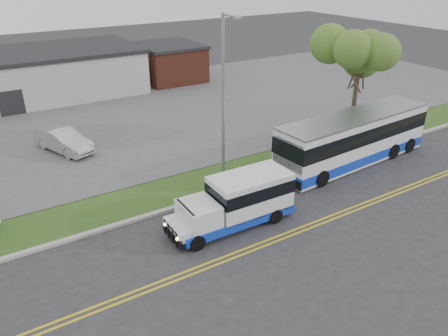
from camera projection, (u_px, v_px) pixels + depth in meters
ground at (203, 212)px, 23.07m from camera, size 140.00×140.00×0.00m
lane_line_north at (244, 249)px, 20.13m from camera, size 70.00×0.12×0.01m
lane_line_south at (248, 253)px, 19.90m from camera, size 70.00×0.12×0.01m
curb at (193, 202)px, 23.88m from camera, size 80.00×0.30×0.15m
verge at (178, 189)px, 25.27m from camera, size 80.00×3.30×0.10m
parking_lot at (102, 120)px, 36.05m from camera, size 80.00×25.00×0.10m
commercial_building at (1, 78)px, 39.91m from camera, size 25.40×10.40×4.35m
brick_wing at (169, 62)px, 47.09m from camera, size 6.30×7.30×3.90m
tree_east at (360, 55)px, 29.33m from camera, size 5.20×5.20×8.33m
streetlight_near at (224, 95)px, 24.31m from camera, size 0.35×1.53×9.50m
shuttle_bus at (239, 199)px, 21.62m from camera, size 6.57×2.30×2.50m
transit_bus at (353, 139)px, 28.07m from camera, size 11.83×3.42×3.24m
parked_car_a at (64, 140)px, 29.79m from camera, size 3.30×5.00×1.56m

